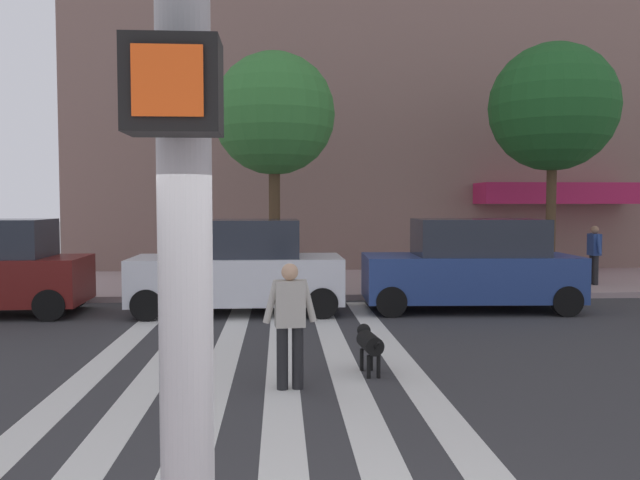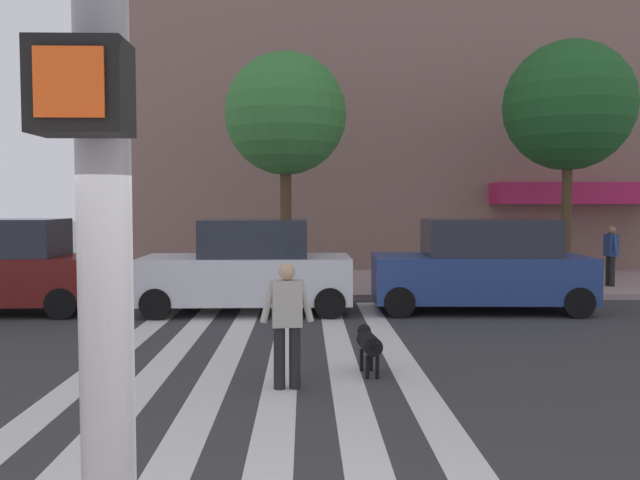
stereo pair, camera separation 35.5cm
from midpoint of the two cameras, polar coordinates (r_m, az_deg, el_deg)
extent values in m
plane|color=#353538|center=(9.49, -1.34, -11.44)|extent=(160.00, 160.00, 0.00)
cube|color=#A78F8F|center=(18.92, -2.47, -3.84)|extent=(80.00, 6.00, 0.15)
cube|color=silver|center=(9.90, -20.58, -11.00)|extent=(0.45, 12.59, 0.01)
cube|color=silver|center=(9.68, -15.39, -11.24)|extent=(0.45, 12.59, 0.01)
cube|color=silver|center=(9.54, -9.98, -11.39)|extent=(0.45, 12.59, 0.01)
cube|color=silver|center=(9.49, -4.46, -11.44)|extent=(0.45, 12.59, 0.01)
cube|color=silver|center=(9.51, 1.07, -11.38)|extent=(0.45, 12.59, 0.01)
cube|color=silver|center=(9.63, 6.53, -11.23)|extent=(0.45, 12.59, 0.01)
cube|color=#B61E4F|center=(23.05, 19.73, 3.90)|extent=(5.31, 1.60, 0.70)
cylinder|color=gray|center=(2.30, -16.72, 19.40)|extent=(0.18, 0.18, 5.80)
cube|color=black|center=(2.04, -17.89, 12.81)|extent=(0.28, 0.18, 0.28)
cube|color=#E54C14|center=(1.95, -18.63, 13.28)|extent=(0.20, 0.01, 0.20)
cylinder|color=black|center=(14.41, -23.48, -5.31)|extent=(0.67, 0.24, 0.66)
cylinder|color=black|center=(16.03, -21.57, -4.43)|extent=(0.67, 0.24, 0.66)
cube|color=silver|center=(14.33, -8.02, -3.44)|extent=(4.58, 2.00, 0.99)
cube|color=#232833|center=(14.25, -7.31, 0.16)|extent=(2.32, 1.75, 0.81)
cylinder|color=black|center=(13.75, -15.82, -5.57)|extent=(0.66, 0.23, 0.66)
cylinder|color=black|center=(15.50, -14.46, -4.56)|extent=(0.66, 0.23, 0.66)
cylinder|color=black|center=(13.49, -0.57, -5.62)|extent=(0.66, 0.23, 0.66)
cylinder|color=black|center=(15.27, -0.98, -4.58)|extent=(0.66, 0.23, 0.66)
cube|color=navy|center=(14.86, 12.42, -3.24)|extent=(4.79, 2.07, 1.00)
cube|color=#232833|center=(14.83, 13.17, 0.25)|extent=(2.87, 1.76, 0.82)
cylinder|color=black|center=(13.74, 5.59, -5.47)|extent=(0.67, 0.25, 0.66)
cylinder|color=black|center=(15.43, 4.82, -4.50)|extent=(0.67, 0.25, 0.66)
cylinder|color=black|center=(14.67, 20.39, -5.10)|extent=(0.67, 0.25, 0.66)
cylinder|color=black|center=(16.27, 18.14, -4.26)|extent=(0.67, 0.25, 0.66)
cylinder|color=#4C3823|center=(17.00, -4.65, 1.91)|extent=(0.30, 0.30, 3.73)
sphere|color=#337533|center=(17.16, -4.70, 11.10)|extent=(3.20, 3.20, 3.20)
cylinder|color=#4C3823|center=(19.05, 19.28, 2.23)|extent=(0.27, 0.27, 3.96)
sphere|color=#1E5623|center=(19.24, 19.45, 11.05)|extent=(3.53, 3.53, 3.53)
cylinder|color=black|center=(8.46, -4.58, -10.41)|extent=(0.16, 0.16, 0.82)
cylinder|color=black|center=(8.48, -3.21, -10.37)|extent=(0.16, 0.16, 0.82)
cube|color=#B2ADA3|center=(8.33, -3.91, -5.64)|extent=(0.40, 0.28, 0.60)
cylinder|color=#B2ADA3|center=(8.31, -5.57, -5.47)|extent=(0.23, 0.11, 0.57)
cylinder|color=#B2ADA3|center=(8.36, -2.27, -5.41)|extent=(0.23, 0.11, 0.57)
sphere|color=tan|center=(8.28, -3.92, -2.84)|extent=(0.24, 0.24, 0.22)
cylinder|color=black|center=(9.17, 3.34, -9.08)|extent=(0.32, 0.61, 0.26)
sphere|color=black|center=(9.51, 2.83, -8.02)|extent=(0.22, 0.22, 0.20)
cylinder|color=black|center=(8.79, 3.92, -9.30)|extent=(0.06, 0.24, 0.16)
cylinder|color=black|center=(9.42, 2.62, -10.56)|extent=(0.06, 0.06, 0.32)
cylinder|color=black|center=(9.45, 3.47, -10.52)|extent=(0.06, 0.06, 0.32)
cylinder|color=black|center=(9.03, 3.19, -11.17)|extent=(0.06, 0.06, 0.32)
cylinder|color=black|center=(9.06, 4.07, -11.12)|extent=(0.06, 0.06, 0.32)
cylinder|color=black|center=(19.34, 22.76, -2.49)|extent=(0.15, 0.15, 0.82)
cylinder|color=black|center=(19.51, 22.48, -2.44)|extent=(0.15, 0.15, 0.82)
cube|color=navy|center=(19.37, 22.66, -0.37)|extent=(0.25, 0.39, 0.60)
cylinder|color=navy|center=(19.16, 23.00, -0.33)|extent=(0.10, 0.23, 0.57)
cylinder|color=navy|center=(19.58, 22.34, -0.24)|extent=(0.10, 0.23, 0.57)
sphere|color=#936B51|center=(19.35, 22.69, 0.84)|extent=(0.23, 0.23, 0.22)
camera|label=1|loc=(0.18, -91.10, -0.06)|focal=36.11mm
camera|label=2|loc=(0.18, 88.90, 0.06)|focal=36.11mm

